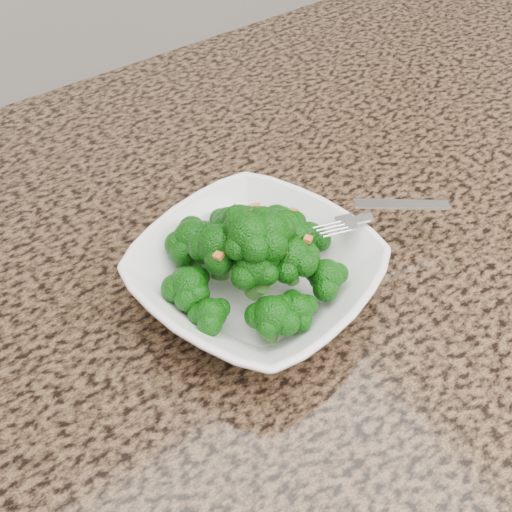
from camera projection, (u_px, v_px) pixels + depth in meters
cabinet at (364, 499)px, 0.93m from camera, size 1.55×0.95×0.87m
granite_counter at (422, 296)px, 0.60m from camera, size 1.64×1.04×0.03m
bowl at (256, 276)px, 0.57m from camera, size 0.25×0.25×0.05m
broccoli_pile at (256, 228)px, 0.53m from camera, size 0.18×0.18×0.06m
garlic_topping at (256, 196)px, 0.50m from camera, size 0.11×0.11×0.01m
fork at (365, 218)px, 0.58m from camera, size 0.16×0.09×0.01m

